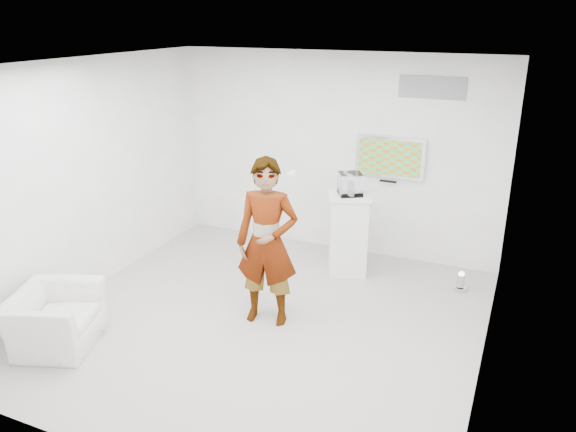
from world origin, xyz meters
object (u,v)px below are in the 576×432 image
(person, at_px, (267,243))
(pedestal, at_px, (348,234))
(floor_uplight, at_px, (461,282))
(armchair, at_px, (54,319))
(tv, at_px, (390,157))

(person, distance_m, pedestal, 1.78)
(pedestal, height_order, floor_uplight, pedestal)
(armchair, xyz_separation_m, pedestal, (2.38, 3.11, 0.26))
(person, relative_size, armchair, 2.06)
(tv, bearing_deg, armchair, -125.49)
(tv, xyz_separation_m, pedestal, (-0.36, -0.74, -0.97))
(person, xyz_separation_m, armchair, (-1.93, -1.44, -0.69))
(person, relative_size, pedestal, 1.74)
(tv, height_order, pedestal, tv)
(person, bearing_deg, tv, 60.83)
(armchair, distance_m, pedestal, 3.92)
(floor_uplight, bearing_deg, tv, 149.91)
(floor_uplight, bearing_deg, pedestal, -178.93)
(armchair, bearing_deg, person, -72.81)
(pedestal, distance_m, floor_uplight, 1.64)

